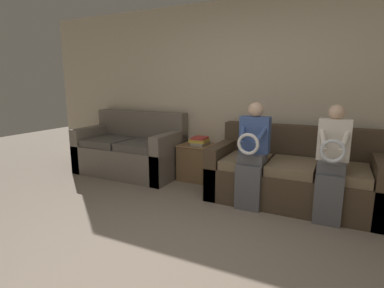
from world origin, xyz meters
The scene contains 8 objects.
ground_plane centered at (0.00, 0.00, 0.00)m, with size 14.00×14.00×0.00m, color gray.
wall_back centered at (0.00, 2.64, 1.27)m, with size 7.38×0.06×2.55m.
couch_main centered at (0.65, 2.11, 0.32)m, with size 1.94×0.93×0.89m.
couch_side centered at (-1.85, 2.20, 0.34)m, with size 1.65×0.87×0.97m.
child_left_seated centered at (0.24, 1.73, 0.66)m, with size 0.34×0.38×1.21m.
child_right_seated centered at (1.07, 1.73, 0.65)m, with size 0.32×0.37×1.21m.
side_shelf centered at (-0.71, 2.36, 0.27)m, with size 0.58×0.46×0.53m.
book_stack centered at (-0.71, 2.37, 0.59)m, with size 0.24×0.30×0.12m.
Camera 1 is at (1.10, -1.55, 1.42)m, focal length 28.00 mm.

